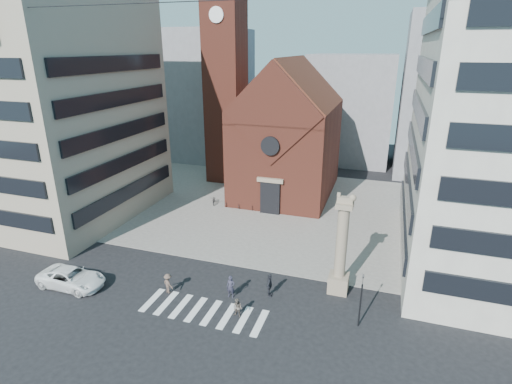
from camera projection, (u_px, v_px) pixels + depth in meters
ground at (213, 289)px, 33.54m from camera, size 120.00×120.00×0.00m
piazza at (275, 207)px, 50.47m from camera, size 46.00×30.00×0.05m
zebra_crossing at (204, 311)px, 30.70m from camera, size 10.20×3.20×0.01m
church at (288, 136)px, 53.12m from camera, size 12.00×16.65×18.00m
campanile at (225, 72)px, 56.05m from camera, size 5.50×5.50×31.20m
building_left at (51, 104)px, 45.09m from camera, size 18.00×20.00×26.00m
bg_block_left at (200, 95)px, 71.34m from camera, size 16.00×14.00×22.00m
bg_block_mid at (350, 109)px, 68.79m from camera, size 14.00×12.00×18.00m
bg_block_right at (457, 97)px, 60.36m from camera, size 16.00×14.00×24.00m
lion_column at (341, 254)px, 32.07m from camera, size 1.63×1.60×8.68m
traffic_light at (361, 299)px, 28.32m from camera, size 0.13×0.16×4.30m
white_car at (71, 278)px, 33.62m from camera, size 5.78×2.69×1.60m
pedestrian_0 at (231, 287)px, 32.10m from camera, size 0.71×0.47×1.92m
pedestrian_1 at (238, 308)px, 29.83m from camera, size 0.84×0.72×1.52m
pedestrian_2 at (269, 285)px, 32.26m from camera, size 0.61×1.20×1.97m
pedestrian_3 at (168, 283)px, 32.73m from camera, size 1.29×1.07×1.73m
scooter_0 at (214, 200)px, 51.36m from camera, size 1.29×2.00×0.99m
scooter_1 at (226, 201)px, 50.83m from camera, size 1.14×1.90×1.10m
scooter_2 at (239, 203)px, 50.34m from camera, size 1.29×2.00×0.99m
scooter_3 at (252, 204)px, 49.81m from camera, size 1.14×1.90×1.10m
scooter_4 at (265, 206)px, 49.32m from camera, size 1.29×2.00×0.99m
scooter_5 at (279, 208)px, 48.78m from camera, size 1.14×1.90×1.10m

